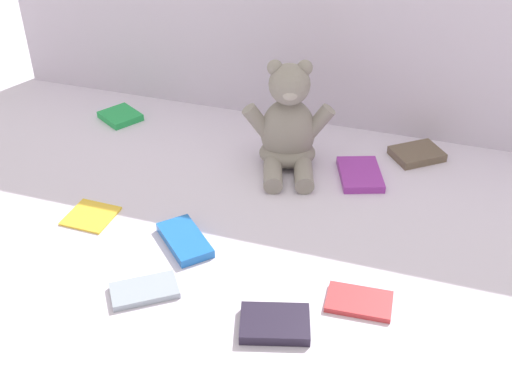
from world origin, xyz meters
The scene contains 11 objects.
ground_plane centered at (0.00, 0.00, 0.00)m, with size 3.20×3.20×0.00m, color silver.
backdrop_drape centered at (0.00, 0.41, 0.31)m, with size 1.72×0.03×0.63m, color silver.
teddy_bear centered at (-0.02, 0.17, 0.10)m, with size 0.21×0.21×0.26m.
book_case_0 centered at (-0.13, -0.18, 0.01)m, with size 0.07×0.13×0.02m, color blue.
book_case_1 centered at (0.23, -0.24, 0.01)m, with size 0.07×0.11×0.01m, color #C43337.
book_case_2 centered at (-0.14, -0.33, 0.01)m, with size 0.07×0.12×0.01m, color #919EAC.
book_case_3 centered at (0.10, -0.34, 0.01)m, with size 0.08×0.12×0.02m, color #251E31.
book_case_4 centered at (0.27, 0.30, 0.01)m, with size 0.08×0.11×0.02m, color brown.
book_case_5 centered at (-0.50, 0.25, 0.01)m, with size 0.09×0.10×0.02m, color green.
book_case_6 centered at (-0.35, -0.16, 0.00)m, with size 0.09×0.10×0.01m, color yellow.
book_case_7 centered at (0.16, 0.17, 0.01)m, with size 0.09×0.13×0.02m, color purple.
Camera 1 is at (0.31, -1.06, 0.80)m, focal length 44.52 mm.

